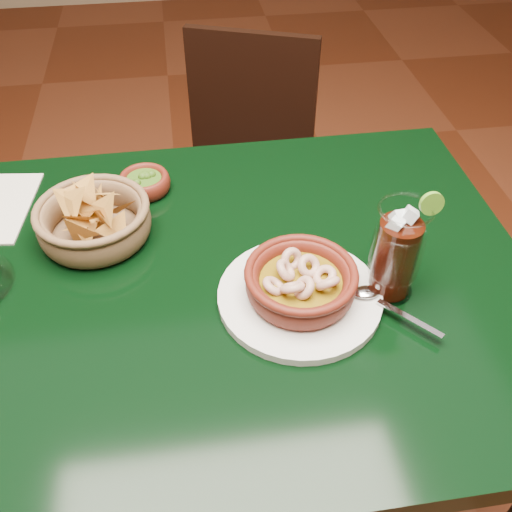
{
  "coord_description": "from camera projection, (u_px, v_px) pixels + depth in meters",
  "views": [
    {
      "loc": [
        0.05,
        -0.65,
        1.41
      ],
      "look_at": [
        0.14,
        -0.02,
        0.81
      ],
      "focal_mm": 40.0,
      "sensor_mm": 36.0,
      "label": 1
    }
  ],
  "objects": [
    {
      "name": "chip_basket",
      "position": [
        94.0,
        220.0,
        0.98
      ],
      "size": [
        0.23,
        0.23,
        0.15
      ],
      "color": "brown",
      "rests_on": "dining_table"
    },
    {
      "name": "dining_table",
      "position": [
        174.0,
        323.0,
        0.99
      ],
      "size": [
        1.2,
        0.8,
        0.75
      ],
      "color": "black",
      "rests_on": "ground"
    },
    {
      "name": "cola_drink",
      "position": [
        396.0,
        252.0,
        0.85
      ],
      "size": [
        0.16,
        0.16,
        0.19
      ],
      "color": "white",
      "rests_on": "dining_table"
    },
    {
      "name": "ground",
      "position": [
        200.0,
        491.0,
        1.43
      ],
      "size": [
        7.0,
        7.0,
        0.0
      ],
      "primitive_type": "plane",
      "color": "#471C0C",
      "rests_on": "ground"
    },
    {
      "name": "guacamole_ramekin",
      "position": [
        145.0,
        183.0,
        1.09
      ],
      "size": [
        0.12,
        0.12,
        0.04
      ],
      "color": "#4F160D",
      "rests_on": "dining_table"
    },
    {
      "name": "dining_chair",
      "position": [
        243.0,
        175.0,
        1.65
      ],
      "size": [
        0.49,
        0.49,
        0.83
      ],
      "color": "black",
      "rests_on": "ground"
    },
    {
      "name": "shrimp_plate",
      "position": [
        301.0,
        286.0,
        0.87
      ],
      "size": [
        0.32,
        0.26,
        0.08
      ],
      "color": "silver",
      "rests_on": "dining_table"
    }
  ]
}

